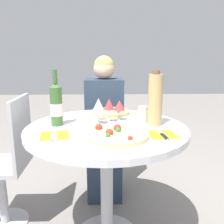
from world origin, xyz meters
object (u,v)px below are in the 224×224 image
at_px(chair_empty_side, 9,165).
at_px(wine_bottle, 56,105).
at_px(chair_behind_diner, 104,135).
at_px(seated_diner, 104,132).
at_px(pizza_large, 116,134).
at_px(dining_table, 107,147).
at_px(tall_carafe, 155,100).

distance_m(chair_empty_side, wine_bottle, 0.59).
height_order(chair_behind_diner, seated_diner, seated_diner).
bearing_deg(pizza_large, wine_bottle, 147.12).
relative_size(chair_behind_diner, pizza_large, 2.72).
xyz_separation_m(dining_table, pizza_large, (0.05, -0.18, 0.14)).
bearing_deg(chair_empty_side, wine_bottle, -108.28).
bearing_deg(tall_carafe, chair_empty_side, 171.89).
bearing_deg(wine_bottle, chair_empty_side, 161.72).
relative_size(dining_table, chair_behind_diner, 1.05).
height_order(dining_table, chair_empty_side, chair_empty_side).
height_order(wine_bottle, tall_carafe, wine_bottle).
bearing_deg(chair_empty_side, dining_table, -103.97).
height_order(chair_behind_diner, chair_empty_side, same).
bearing_deg(chair_behind_diner, tall_carafe, 112.43).
bearing_deg(dining_table, tall_carafe, 5.74).
relative_size(dining_table, wine_bottle, 2.86).
height_order(chair_behind_diner, pizza_large, chair_behind_diner).
height_order(chair_behind_diner, tall_carafe, tall_carafe).
xyz_separation_m(dining_table, chair_behind_diner, (-0.01, 0.77, -0.19)).
bearing_deg(wine_bottle, tall_carafe, -1.45).
distance_m(chair_empty_side, pizza_large, 0.87).
xyz_separation_m(chair_behind_diner, pizza_large, (0.06, -0.96, 0.33)).
bearing_deg(dining_table, pizza_large, -74.80).
xyz_separation_m(seated_diner, wine_bottle, (-0.29, -0.59, 0.37)).
relative_size(pizza_large, wine_bottle, 1.00).
relative_size(dining_table, chair_empty_side, 1.05).
xyz_separation_m(pizza_large, wine_bottle, (-0.35, 0.23, 0.12)).
relative_size(seated_diner, pizza_large, 3.48).
relative_size(seated_diner, tall_carafe, 3.54).
relative_size(dining_table, seated_diner, 0.82).
xyz_separation_m(dining_table, chair_empty_side, (-0.67, 0.17, -0.19)).
bearing_deg(dining_table, chair_behind_diner, 90.97).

